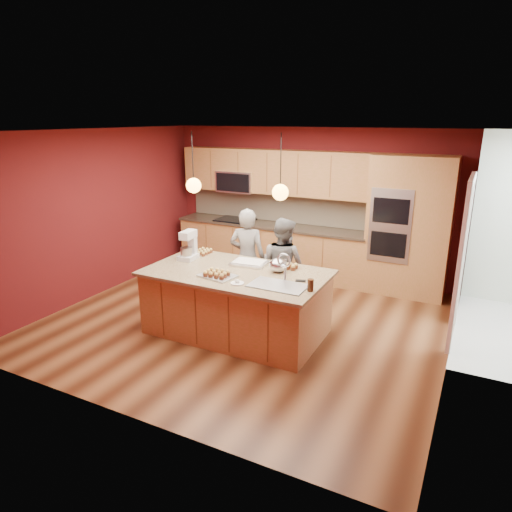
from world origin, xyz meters
The scene contains 24 objects.
floor centered at (0.00, 0.00, 0.00)m, with size 5.50×5.50×0.00m, color #412010.
ceiling centered at (0.00, 0.00, 2.70)m, with size 5.50×5.50×0.00m, color white.
wall_back centered at (0.00, 2.50, 1.35)m, with size 5.50×5.50×0.00m, color #551214.
wall_front centered at (0.00, -2.50, 1.35)m, with size 5.50×5.50×0.00m, color #551214.
wall_left centered at (-2.75, 0.00, 1.35)m, with size 5.00×5.00×0.00m, color #551214.
wall_right centered at (2.75, 0.00, 1.35)m, with size 5.00×5.00×0.00m, color #551214.
cabinet_run centered at (-0.68, 2.25, 0.98)m, with size 3.74×0.64×2.30m.
oven_column centered at (1.85, 2.19, 1.15)m, with size 1.30×0.62×2.30m.
doorway_trim centered at (2.73, 0.80, 1.05)m, with size 0.08×1.11×2.20m, color white, non-canonical shape.
pendant_left centered at (-0.58, -0.37, 2.00)m, with size 0.20×0.20×0.80m.
pendant_right centered at (0.68, -0.37, 2.00)m, with size 0.20×0.20×0.80m.
island centered at (0.06, -0.37, 0.46)m, with size 2.42×1.36×1.27m.
person_left centered at (-0.27, 0.56, 0.78)m, with size 0.57×0.37×1.55m, color black.
person_right centered at (0.33, 0.56, 0.74)m, with size 0.71×0.56×1.47m, color slate.
stand_mixer centered at (-0.84, -0.19, 1.07)m, with size 0.25×0.32×0.42m.
sheet_cake centered at (0.07, -0.02, 0.91)m, with size 0.52×0.40×0.05m.
cooling_rack centered at (-0.06, -0.66, 0.90)m, with size 0.46×0.33×0.02m, color silver.
mixing_bowl centered at (0.56, -0.14, 0.98)m, with size 0.23×0.23×0.20m, color silver.
plate centered at (0.29, -0.78, 0.90)m, with size 0.17×0.17×0.01m, color silver.
tumbler centered at (1.19, -0.60, 0.97)m, with size 0.08×0.08×0.15m, color #381F10.
phone centered at (0.96, -0.34, 0.90)m, with size 0.13×0.07×0.01m, color black.
cupcakes_left centered at (-0.80, 0.12, 0.92)m, with size 0.22×0.29×0.06m, color tan, non-canonical shape.
cupcakes_rack centered at (-0.06, -0.69, 0.95)m, with size 0.32×0.24×0.07m, color tan, non-canonical shape.
cupcakes_right centered at (0.63, 0.05, 0.93)m, with size 0.26×0.17×0.08m, color tan, non-canonical shape.
Camera 1 is at (2.90, -5.40, 2.88)m, focal length 32.00 mm.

